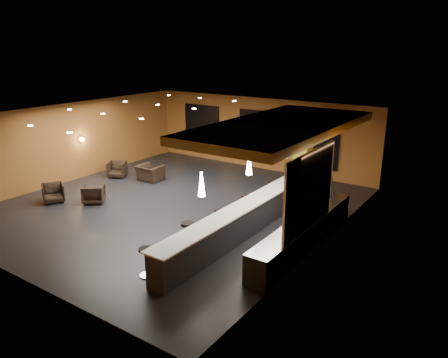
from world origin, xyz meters
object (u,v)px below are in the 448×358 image
Objects in this scene: prep_counter at (304,234)px; bar_stool_4 at (269,189)px; staff_c at (326,196)px; bar_stool_1 at (188,232)px; bar_stool_2 at (220,217)px; pendant_1 at (249,164)px; bar_counter at (240,223)px; armchair_a at (53,193)px; staff_a at (293,194)px; column at (303,156)px; armchair_d at (150,173)px; pendant_2 at (285,149)px; staff_b at (320,189)px; bar_stool_0 at (146,258)px; armchair_c at (117,169)px; bar_stool_3 at (246,202)px; pendant_0 at (201,184)px; armchair_b at (94,194)px.

prep_counter is 4.13m from bar_stool_4.
staff_c reaches higher than bar_stool_1.
staff_c reaches higher than bar_stool_2.
bar_counter is at bearing -90.00° from pendant_1.
bar_counter is 9.82× the size of armchair_a.
staff_a is 4.61m from bar_stool_1.
bar_counter is 4.93× the size of staff_c.
pendant_1 reaches higher than bar_stool_4.
staff_c is 1.92× the size of bar_stool_1.
pendant_1 is 0.45× the size of staff_a.
armchair_d is at bearing -165.35° from column.
staff_a is at bearing -19.29° from pendant_2.
pendant_2 is 0.45× the size of staff_a.
staff_b reaches higher than bar_counter.
armchair_a is (-9.45, -4.54, -0.44)m from staff_c.
armchair_a is at bearing -150.87° from pendant_2.
bar_stool_0 is (-0.75, -6.49, -1.82)m from pendant_2.
armchair_c is 7.49m from bar_stool_3.
staff_a is 6.44m from bar_stool_0.
pendant_0 is at bearing 63.12° from bar_stool_0.
staff_a is at bearing 122.83° from prep_counter.
staff_b is 1.12× the size of staff_c.
armchair_d is at bearing -156.43° from staff_b.
bar_counter is at bearing -90.00° from pendant_2.
pendant_1 is 3.62m from bar_stool_4.
bar_counter is 3.52m from pendant_2.
prep_counter is 8.99m from armchair_d.
staff_c is (1.60, 5.17, -1.54)m from pendant_0.
armchair_c is 9.58m from bar_stool_0.
bar_stool_4 is (-2.45, 0.33, -0.31)m from staff_c.
bar_stool_3 is at bearing -34.95° from armchair_a.
staff_c is (-0.40, 2.67, 0.38)m from prep_counter.
pendant_0 is 5.78m from staff_b.
armchair_c is at bearing 38.00° from armchair_a.
armchair_d is (-6.67, -1.74, -1.40)m from column.
pendant_2 is (0.00, 2.50, 0.00)m from pendant_1.
staff_c is at bearing -178.36° from armchair_d.
bar_stool_4 is (-0.09, 6.98, -0.02)m from bar_stool_0.
armchair_a is 1.07× the size of bar_stool_3.
bar_stool_2 is at bearing -46.93° from armchair_a.
pendant_2 is 0.86× the size of armchair_b.
bar_stool_1 is 3.33m from bar_stool_3.
pendant_2 reaches higher than armchair_c.
armchair_b is at bearing -133.51° from staff_b.
pendant_1 is at bearing 180.00° from prep_counter.
staff_c is at bearing -41.88° from column.
staff_c is 8.89m from armchair_b.
bar_stool_3 is at bearing -137.57° from staff_c.
bar_counter is 2.88m from staff_a.
staff_c reaches higher than prep_counter.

